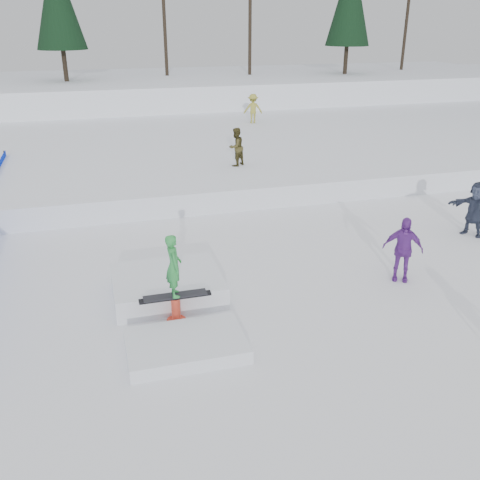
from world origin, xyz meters
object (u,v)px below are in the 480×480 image
object	(u,v)px
spectator_dark	(475,209)
spectator_purple	(403,249)
jib_rail_feature	(172,298)
walker_olive	(236,147)
walker_ygreen	(253,109)

from	to	relation	value
spectator_dark	spectator_purple	bearing A→B (deg)	-93.41
jib_rail_feature	walker_olive	bearing A→B (deg)	66.24
jib_rail_feature	spectator_dark	bearing A→B (deg)	11.98
walker_olive	spectator_dark	bearing A→B (deg)	94.03
walker_ygreen	spectator_dark	distance (m)	16.28
spectator_purple	spectator_dark	world-z (taller)	spectator_dark
walker_ygreen	jib_rail_feature	bearing A→B (deg)	78.20
walker_ygreen	spectator_purple	distance (m)	18.31
spectator_purple	spectator_dark	size ratio (longest dim) A/B	1.00
spectator_dark	jib_rail_feature	distance (m)	10.03
spectator_purple	jib_rail_feature	distance (m)	5.99
spectator_purple	jib_rail_feature	bearing A→B (deg)	-149.66
walker_olive	jib_rail_feature	size ratio (longest dim) A/B	0.35
walker_ygreen	jib_rail_feature	xyz separation A→B (m)	(-7.53, -18.18, -1.30)
walker_ygreen	jib_rail_feature	distance (m)	19.72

